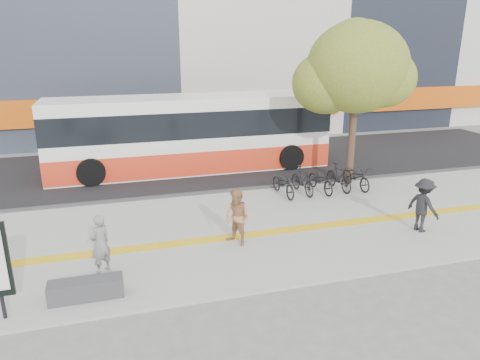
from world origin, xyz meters
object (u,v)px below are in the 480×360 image
object	(u,v)px
street_tree	(355,69)
pedestrian_dark	(423,205)
pedestrian_tan	(237,217)
bus	(191,136)
bench	(86,289)
seated_woman	(100,244)

from	to	relation	value
street_tree	pedestrian_dark	xyz separation A→B (m)	(-0.27, -4.94, -3.62)
pedestrian_tan	bus	bearing A→B (deg)	145.72
bench	seated_woman	bearing A→B (deg)	73.59
bench	seated_woman	xyz separation A→B (m)	(0.33, 1.12, 0.53)
bench	pedestrian_tan	distance (m)	4.36
seated_woman	pedestrian_dark	distance (m)	9.18
pedestrian_dark	pedestrian_tan	bearing A→B (deg)	68.88
bench	street_tree	bearing A→B (deg)	31.62
bench	street_tree	xyz separation A→B (m)	(9.78, 6.02, 4.21)
bus	pedestrian_dark	world-z (taller)	bus
seated_woman	pedestrian_tan	xyz separation A→B (m)	(3.63, 0.60, 0.04)
bench	street_tree	distance (m)	12.23
seated_woman	pedestrian_dark	size ratio (longest dim) A/B	0.93
bench	bus	world-z (taller)	bus
street_tree	pedestrian_dark	world-z (taller)	street_tree
bus	pedestrian_tan	bearing A→B (deg)	-91.06
seated_woman	pedestrian_tan	distance (m)	3.68
pedestrian_tan	pedestrian_dark	bearing A→B (deg)	50.15
bus	pedestrian_tan	distance (m)	8.01
seated_woman	pedestrian_dark	bearing A→B (deg)	140.94
pedestrian_dark	street_tree	bearing A→B (deg)	-17.57
bench	seated_woman	world-z (taller)	seated_woman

